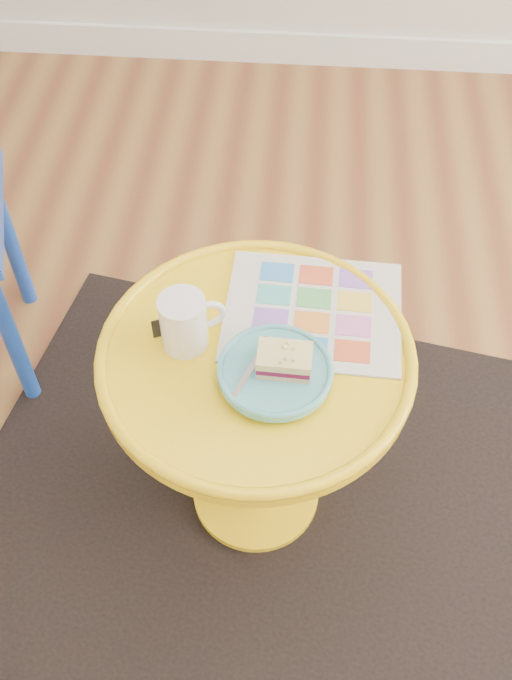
# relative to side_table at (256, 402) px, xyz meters

# --- Properties ---
(room_walls) EXTENTS (4.00, 4.00, 4.00)m
(room_walls) POSITION_rel_side_table_xyz_m (-0.33, 0.83, -0.32)
(room_walls) COLOR silver
(room_walls) RESTS_ON ground
(rug) EXTENTS (1.48, 1.32, 0.01)m
(rug) POSITION_rel_side_table_xyz_m (-0.00, -0.00, -0.38)
(rug) COLOR black
(rug) RESTS_ON ground
(side_table) EXTENTS (0.56, 0.56, 0.53)m
(side_table) POSITION_rel_side_table_xyz_m (0.00, 0.00, 0.00)
(side_table) COLOR yellow
(side_table) RESTS_ON ground
(newspaper) EXTENTS (0.33, 0.29, 0.01)m
(newspaper) POSITION_rel_side_table_xyz_m (0.10, 0.11, 0.15)
(newspaper) COLOR silver
(newspaper) RESTS_ON side_table
(mug) EXTENTS (0.11, 0.08, 0.11)m
(mug) POSITION_rel_side_table_xyz_m (-0.13, 0.02, 0.21)
(mug) COLOR white
(mug) RESTS_ON side_table
(plate) EXTENTS (0.20, 0.20, 0.02)m
(plate) POSITION_rel_side_table_xyz_m (0.04, -0.05, 0.17)
(plate) COLOR #53A8B0
(plate) RESTS_ON newspaper
(cake_slice) EXTENTS (0.09, 0.06, 0.04)m
(cake_slice) POSITION_rel_side_table_xyz_m (0.05, -0.05, 0.20)
(cake_slice) COLOR #D3BC8C
(cake_slice) RESTS_ON plate
(fork) EXTENTS (0.07, 0.14, 0.00)m
(fork) POSITION_rel_side_table_xyz_m (-0.00, -0.05, 0.18)
(fork) COLOR silver
(fork) RESTS_ON plate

